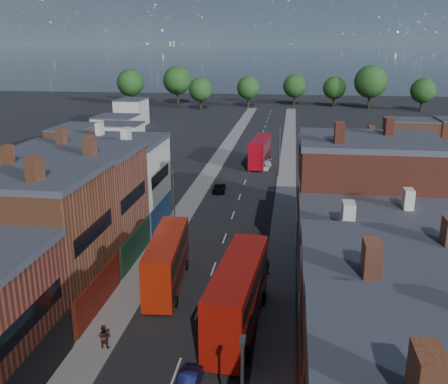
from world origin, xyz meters
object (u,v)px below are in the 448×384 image
(car_2, at_px, (219,188))
(ped_3, at_px, (268,266))
(bus_0, at_px, (167,260))
(car_1, at_px, (188,382))
(bus_1, at_px, (238,295))
(bus_2, at_px, (260,151))
(ped_1, at_px, (104,336))
(car_3, at_px, (265,165))

(car_2, relative_size, ped_3, 2.51)
(bus_0, distance_m, car_1, 14.45)
(bus_0, relative_size, bus_1, 0.89)
(car_2, bearing_deg, bus_1, -83.69)
(ped_3, bearing_deg, bus_1, 149.88)
(bus_1, distance_m, ped_3, 9.87)
(bus_2, relative_size, car_2, 2.87)
(bus_1, relative_size, ped_1, 7.09)
(car_2, distance_m, ped_3, 28.07)
(bus_2, distance_m, car_1, 61.59)
(ped_3, bearing_deg, bus_0, 92.40)
(bus_1, relative_size, ped_3, 7.93)
(car_1, xyz_separation_m, car_2, (-4.47, 43.76, -0.01))
(bus_1, relative_size, bus_2, 1.10)
(car_3, bearing_deg, ped_3, -79.69)
(car_1, height_order, ped_3, ped_3)
(car_3, relative_size, ped_1, 2.56)
(bus_1, height_order, car_3, bus_1)
(bus_0, height_order, car_3, bus_0)
(car_1, distance_m, ped_3, 17.52)
(car_3, bearing_deg, bus_2, 121.15)
(ped_1, relative_size, ped_3, 1.12)
(bus_1, bearing_deg, car_1, -102.42)
(bus_2, height_order, ped_1, bus_2)
(bus_1, height_order, ped_3, bus_1)
(bus_1, relative_size, car_2, 3.16)
(bus_1, height_order, car_1, bus_1)
(car_3, bearing_deg, car_1, -84.72)
(bus_2, distance_m, car_2, 18.54)
(bus_0, xyz_separation_m, ped_3, (8.80, 3.52, -1.65))
(bus_0, distance_m, bus_1, 9.21)
(bus_2, bearing_deg, bus_0, -92.06)
(car_1, height_order, car_3, car_3)
(car_1, xyz_separation_m, ped_3, (4.10, 17.03, 0.35))
(bus_2, bearing_deg, car_2, -101.13)
(ped_1, bearing_deg, bus_2, -97.32)
(bus_0, distance_m, ped_1, 10.30)
(car_3, bearing_deg, bus_0, -90.98)
(ped_1, bearing_deg, bus_0, -102.72)
(bus_2, bearing_deg, car_1, -86.39)
(bus_1, bearing_deg, bus_0, 144.04)
(bus_1, xyz_separation_m, bus_2, (-2.00, 54.02, -0.26))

